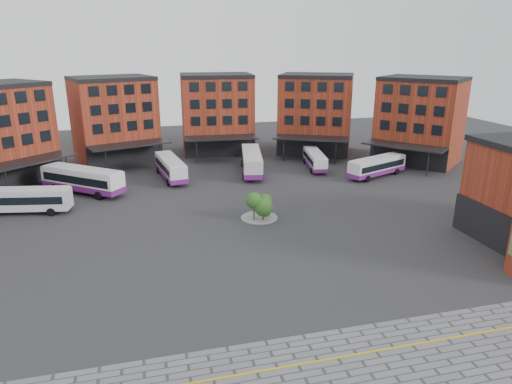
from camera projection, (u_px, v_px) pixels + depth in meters
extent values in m
plane|color=#28282B|center=(271.00, 265.00, 43.01)|extent=(160.00, 160.00, 0.00)
cube|color=gold|center=(357.00, 354.00, 30.57)|extent=(26.00, 0.15, 0.02)
cube|color=black|center=(22.00, 172.00, 66.51)|extent=(10.00, 9.07, 4.00)
cube|color=black|center=(15.00, 123.00, 64.17)|extent=(8.60, 7.77, 8.00)
cube|color=black|center=(29.00, 161.00, 64.65)|extent=(12.61, 11.97, 0.25)
cylinder|color=black|center=(7.00, 185.00, 60.72)|extent=(0.20, 0.20, 4.00)
cylinder|color=black|center=(67.00, 170.00, 67.91)|extent=(0.20, 0.20, 4.00)
cube|color=#9B3521|center=(115.00, 121.00, 80.07)|extent=(15.55, 13.69, 14.00)
cube|color=black|center=(126.00, 154.00, 77.76)|extent=(12.45, 4.71, 4.00)
cube|color=black|center=(111.00, 78.00, 77.81)|extent=(15.65, 13.97, 0.60)
cube|color=black|center=(123.00, 111.00, 75.37)|extent=(10.87, 3.87, 8.00)
cube|color=black|center=(130.00, 145.00, 75.27)|extent=(13.72, 8.39, 0.25)
cylinder|color=black|center=(106.00, 162.00, 72.09)|extent=(0.20, 0.20, 4.00)
cylinder|color=black|center=(161.00, 155.00, 76.83)|extent=(0.20, 0.20, 4.00)
cube|color=#9B3521|center=(217.00, 115.00, 86.67)|extent=(13.67, 10.88, 14.00)
cube|color=black|center=(220.00, 146.00, 83.68)|extent=(13.00, 1.41, 4.00)
cube|color=black|center=(216.00, 75.00, 84.41)|extent=(13.69, 11.18, 0.60)
cube|color=black|center=(219.00, 107.00, 81.26)|extent=(11.42, 0.95, 8.00)
cube|color=black|center=(221.00, 138.00, 80.86)|extent=(13.28, 5.30, 0.25)
cylinder|color=black|center=(197.00, 152.00, 79.02)|extent=(0.20, 0.20, 4.00)
cylinder|color=black|center=(248.00, 150.00, 80.56)|extent=(0.20, 0.20, 4.00)
cube|color=#9B3521|center=(316.00, 115.00, 86.27)|extent=(16.12, 14.81, 14.00)
cube|color=black|center=(312.00, 146.00, 83.32)|extent=(11.81, 6.35, 4.00)
cube|color=black|center=(317.00, 75.00, 84.01)|extent=(16.26, 15.08, 0.60)
cube|color=black|center=(313.00, 107.00, 80.91)|extent=(10.26, 5.33, 8.00)
cube|color=black|center=(311.00, 138.00, 80.53)|extent=(13.58, 9.82, 0.25)
cylinder|color=black|center=(284.00, 150.00, 80.43)|extent=(0.20, 0.20, 4.00)
cylinder|color=black|center=(336.00, 153.00, 78.52)|extent=(0.20, 0.20, 4.00)
cube|color=#9B3521|center=(420.00, 122.00, 78.95)|extent=(16.02, 16.39, 14.00)
cube|color=black|center=(407.00, 155.00, 76.76)|extent=(8.74, 10.28, 4.00)
cube|color=black|center=(424.00, 78.00, 76.69)|extent=(16.25, 16.58, 0.60)
cube|color=black|center=(412.00, 112.00, 74.37)|extent=(7.47, 8.86, 8.00)
cube|color=black|center=(404.00, 146.00, 74.33)|extent=(11.73, 12.79, 0.25)
cylinder|color=black|center=(372.00, 156.00, 76.08)|extent=(0.20, 0.20, 4.00)
cylinder|color=black|center=(428.00, 164.00, 71.03)|extent=(0.20, 0.20, 4.00)
cube|color=black|center=(495.00, 230.00, 45.91)|extent=(0.40, 12.00, 4.00)
cylinder|color=gray|center=(259.00, 218.00, 54.52)|extent=(4.40, 4.40, 0.12)
cylinder|color=#332114|center=(254.00, 213.00, 53.52)|extent=(0.14, 0.14, 1.78)
sphere|color=#25531B|center=(254.00, 200.00, 53.03)|extent=(1.92, 1.92, 1.92)
sphere|color=#25531B|center=(256.00, 205.00, 53.10)|extent=(1.35, 1.35, 1.35)
cylinder|color=#332114|center=(264.00, 211.00, 55.08)|extent=(0.14, 0.14, 1.31)
sphere|color=#25531B|center=(264.00, 201.00, 54.71)|extent=(1.83, 1.83, 1.83)
sphere|color=#25531B|center=(266.00, 205.00, 54.74)|extent=(1.28, 1.28, 1.28)
cylinder|color=#332114|center=(263.00, 216.00, 53.47)|extent=(0.14, 0.14, 1.26)
sphere|color=#25531B|center=(263.00, 207.00, 53.12)|extent=(2.22, 2.22, 2.22)
sphere|color=#25531B|center=(265.00, 210.00, 53.14)|extent=(1.55, 1.55, 1.55)
cube|color=silver|center=(24.00, 199.00, 55.63)|extent=(11.30, 4.52, 2.46)
cube|color=black|center=(23.00, 198.00, 55.57)|extent=(10.44, 4.42, 0.95)
cube|color=silver|center=(22.00, 189.00, 55.23)|extent=(10.85, 4.34, 0.12)
cylinder|color=black|center=(1.00, 206.00, 57.01)|extent=(1.04, 0.48, 1.00)
cylinder|color=black|center=(51.00, 212.00, 55.03)|extent=(1.04, 0.48, 1.00)
cylinder|color=black|center=(58.00, 205.00, 57.41)|extent=(1.04, 0.48, 1.00)
cube|color=white|center=(82.00, 179.00, 63.12)|extent=(11.61, 10.20, 2.81)
cube|color=black|center=(82.00, 177.00, 63.06)|extent=(10.87, 9.61, 1.09)
cube|color=silver|center=(81.00, 169.00, 62.67)|extent=(11.15, 9.79, 0.14)
cube|color=black|center=(50.00, 172.00, 65.53)|extent=(1.63, 1.97, 1.26)
cube|color=#711B7D|center=(83.00, 186.00, 63.44)|extent=(11.67, 10.25, 0.80)
cylinder|color=black|center=(54.00, 188.00, 63.96)|extent=(1.11, 0.99, 1.15)
cylinder|color=black|center=(70.00, 183.00, 66.43)|extent=(1.11, 0.99, 1.15)
cylinder|color=black|center=(99.00, 196.00, 60.72)|extent=(1.11, 0.99, 1.15)
cylinder|color=black|center=(113.00, 190.00, 63.20)|extent=(1.11, 0.99, 1.15)
cube|color=silver|center=(171.00, 167.00, 70.11)|extent=(4.22, 11.59, 2.52)
cube|color=black|center=(170.00, 166.00, 70.06)|extent=(4.14, 10.70, 0.98)
cube|color=silver|center=(170.00, 159.00, 69.71)|extent=(4.05, 11.12, 0.12)
cube|color=black|center=(163.00, 157.00, 74.92)|extent=(2.18, 0.44, 1.13)
cube|color=#711B7D|center=(171.00, 172.00, 70.39)|extent=(4.26, 11.63, 0.72)
cylinder|color=black|center=(158.00, 170.00, 73.23)|extent=(0.46, 1.06, 1.03)
cylinder|color=black|center=(174.00, 169.00, 74.17)|extent=(0.46, 1.06, 1.03)
cylinder|color=black|center=(168.00, 182.00, 66.87)|extent=(0.46, 1.06, 1.03)
cylinder|color=black|center=(185.00, 180.00, 67.81)|extent=(0.46, 1.06, 1.03)
cube|color=silver|center=(252.00, 161.00, 73.02)|extent=(5.20, 12.82, 2.79)
cube|color=black|center=(252.00, 160.00, 72.95)|extent=(5.07, 11.85, 1.08)
cube|color=silver|center=(252.00, 152.00, 72.57)|extent=(4.99, 12.31, 0.14)
cube|color=black|center=(250.00, 151.00, 78.78)|extent=(2.39, 0.58, 1.25)
cube|color=#711B7D|center=(252.00, 167.00, 73.32)|extent=(5.25, 12.87, 0.80)
cylinder|color=black|center=(242.00, 163.00, 77.19)|extent=(0.55, 1.18, 1.14)
cylinder|color=black|center=(259.00, 163.00, 77.34)|extent=(0.55, 1.18, 1.14)
cylinder|color=black|center=(244.00, 176.00, 69.59)|extent=(0.55, 1.18, 1.14)
cylinder|color=black|center=(262.00, 176.00, 69.74)|extent=(0.55, 1.18, 1.14)
cube|color=white|center=(315.00, 159.00, 75.98)|extent=(3.94, 10.12, 2.20)
cube|color=black|center=(315.00, 158.00, 75.93)|extent=(3.86, 9.35, 0.85)
cube|color=silver|center=(315.00, 152.00, 75.62)|extent=(3.78, 9.71, 0.11)
cube|color=black|center=(309.00, 151.00, 80.50)|extent=(1.90, 0.45, 0.99)
cube|color=#711B7D|center=(315.00, 163.00, 76.22)|extent=(3.99, 10.17, 0.63)
cylinder|color=black|center=(305.00, 161.00, 79.25)|extent=(0.42, 0.93, 0.90)
cylinder|color=black|center=(317.00, 161.00, 79.41)|extent=(0.42, 0.93, 0.90)
cylinder|color=black|center=(311.00, 171.00, 73.25)|extent=(0.42, 0.93, 0.90)
cylinder|color=black|center=(325.00, 170.00, 73.41)|extent=(0.42, 0.93, 0.90)
cube|color=silver|center=(377.00, 166.00, 71.10)|extent=(10.96, 6.37, 2.41)
cube|color=black|center=(377.00, 165.00, 71.05)|extent=(10.18, 6.10, 0.94)
cube|color=silver|center=(378.00, 158.00, 70.71)|extent=(10.52, 6.11, 0.12)
cube|color=black|center=(399.00, 159.00, 74.03)|extent=(0.90, 1.98, 1.08)
cube|color=#711B7D|center=(377.00, 171.00, 71.37)|extent=(11.01, 6.42, 0.69)
cylinder|color=black|center=(384.00, 168.00, 74.39)|extent=(1.02, 0.65, 0.98)
cylinder|color=black|center=(397.00, 172.00, 72.50)|extent=(1.02, 0.65, 0.98)
cylinder|color=black|center=(355.00, 175.00, 70.47)|extent=(1.02, 0.65, 0.98)
cylinder|color=black|center=(368.00, 179.00, 68.59)|extent=(1.02, 0.65, 0.98)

